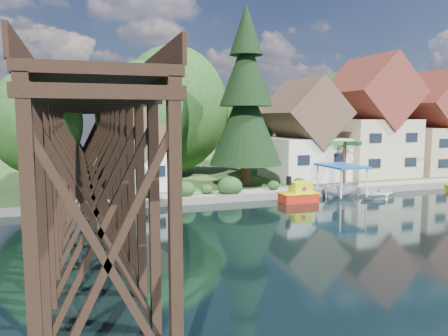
{
  "coord_description": "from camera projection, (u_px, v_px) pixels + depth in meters",
  "views": [
    {
      "loc": [
        -16.6,
        -26.74,
        7.19
      ],
      "look_at": [
        -5.56,
        6.0,
        3.21
      ],
      "focal_mm": 35.0,
      "sensor_mm": 36.0,
      "label": 1
    }
  ],
  "objects": [
    {
      "name": "house_center",
      "position": [
        369.0,
        124.0,
        51.13
      ],
      "size": [
        8.65,
        9.18,
        13.89
      ],
      "color": "beige",
      "rests_on": "bank"
    },
    {
      "name": "shrubs",
      "position": [
        223.0,
        186.0,
        38.37
      ],
      "size": [
        15.76,
        2.47,
        1.7
      ],
      "color": "#1A4217",
      "rests_on": "bank"
    },
    {
      "name": "boat_canopy",
      "position": [
        341.0,
        183.0,
        39.66
      ],
      "size": [
        3.72,
        4.63,
        2.95
      ],
      "color": "white",
      "rests_on": "ground"
    },
    {
      "name": "tugboat",
      "position": [
        299.0,
        194.0,
        37.33
      ],
      "size": [
        3.23,
        1.81,
        2.33
      ],
      "color": "red",
      "rests_on": "ground"
    },
    {
      "name": "ground",
      "position": [
        324.0,
        219.0,
        31.26
      ],
      "size": [
        140.0,
        140.0,
        0.0
      ],
      "primitive_type": "plane",
      "color": "black",
      "rests_on": "ground"
    },
    {
      "name": "conifer",
      "position": [
        246.0,
        100.0,
        42.24
      ],
      "size": [
        7.11,
        7.11,
        17.51
      ],
      "color": "#382314",
      "rests_on": "bank"
    },
    {
      "name": "trestle_bridge",
      "position": [
        86.0,
        144.0,
        30.44
      ],
      "size": [
        4.12,
        44.18,
        9.3
      ],
      "color": "black",
      "rests_on": "ground"
    },
    {
      "name": "house_right",
      "position": [
        433.0,
        129.0,
        53.59
      ],
      "size": [
        8.15,
        8.64,
        12.45
      ],
      "color": "tan",
      "rests_on": "bank"
    },
    {
      "name": "bg_trees",
      "position": [
        236.0,
        117.0,
        50.75
      ],
      "size": [
        49.9,
        13.3,
        10.57
      ],
      "color": "#382314",
      "rests_on": "bank"
    },
    {
      "name": "boat_white_a",
      "position": [
        381.0,
        193.0,
        39.55
      ],
      "size": [
        5.09,
        4.29,
        0.9
      ],
      "primitive_type": "imported",
      "rotation": [
        0.0,
        0.0,
        1.88
      ],
      "color": "white",
      "rests_on": "ground"
    },
    {
      "name": "palm_tree",
      "position": [
        345.0,
        144.0,
        44.33
      ],
      "size": [
        3.69,
        3.69,
        4.58
      ],
      "color": "#382314",
      "rests_on": "bank"
    },
    {
      "name": "shed",
      "position": [
        140.0,
        154.0,
        40.98
      ],
      "size": [
        5.09,
        5.4,
        7.85
      ],
      "color": "white",
      "rests_on": "bank"
    },
    {
      "name": "bank",
      "position": [
        199.0,
        166.0,
        63.24
      ],
      "size": [
        140.0,
        52.0,
        0.5
      ],
      "primitive_type": "cube",
      "color": "#2A5020",
      "rests_on": "ground"
    },
    {
      "name": "promenade",
      "position": [
        327.0,
        188.0,
        41.86
      ],
      "size": [
        50.0,
        2.6,
        0.06
      ],
      "primitive_type": "cube",
      "color": "gray",
      "rests_on": "bank"
    },
    {
      "name": "house_left",
      "position": [
        303.0,
        137.0,
        47.95
      ],
      "size": [
        7.64,
        8.64,
        11.02
      ],
      "color": "white",
      "rests_on": "bank"
    },
    {
      "name": "seawall",
      "position": [
        316.0,
        193.0,
        40.03
      ],
      "size": [
        60.0,
        0.4,
        0.62
      ],
      "primitive_type": "cube",
      "color": "slate",
      "rests_on": "ground"
    }
  ]
}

